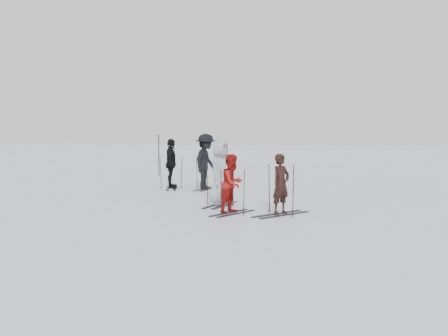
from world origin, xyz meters
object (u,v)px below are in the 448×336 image
at_px(skier_near_dark, 281,185).
at_px(piste_marker, 159,156).
at_px(skier_uphill_left, 171,164).
at_px(skier_uphill_far, 206,162).
at_px(skier_grey, 220,173).
at_px(skier_red, 232,185).

distance_m(skier_near_dark, piste_marker, 12.31).
relative_size(skier_uphill_left, skier_uphill_far, 0.91).
distance_m(skier_grey, skier_uphill_left, 4.90).
bearing_deg(skier_uphill_left, skier_red, -164.83).
xyz_separation_m(skier_red, skier_grey, (-0.69, 1.44, 0.18)).
bearing_deg(skier_red, skier_uphill_left, 56.77).
relative_size(skier_uphill_left, piste_marker, 0.93).
relative_size(skier_red, skier_uphill_far, 0.76).
distance_m(skier_uphill_left, skier_uphill_far, 1.31).
bearing_deg(skier_uphill_left, skier_uphill_far, -105.95).
bearing_deg(skier_grey, skier_red, -145.63).
xyz_separation_m(skier_near_dark, skier_red, (-1.25, -0.09, -0.01)).
bearing_deg(skier_near_dark, piste_marker, 69.02).
height_order(skier_red, skier_uphill_far, skier_uphill_far).
distance_m(skier_grey, skier_uphill_far, 4.31).
bearing_deg(piste_marker, skier_uphill_far, -53.11).
xyz_separation_m(skier_grey, skier_uphill_far, (-1.55, 4.03, 0.06)).
distance_m(skier_red, skier_uphill_far, 5.91).
height_order(skier_uphill_left, skier_uphill_far, skier_uphill_far).
relative_size(skier_near_dark, skier_red, 1.01).
distance_m(skier_grey, piste_marker, 10.13).
height_order(skier_uphill_far, piste_marker, skier_uphill_far).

